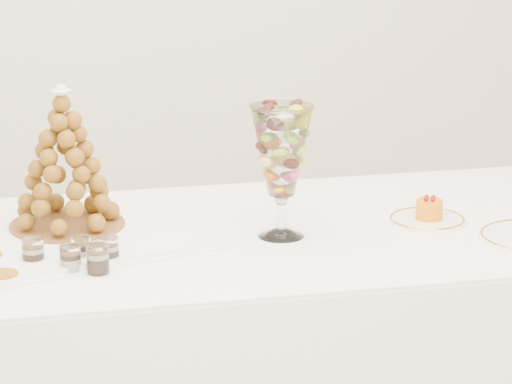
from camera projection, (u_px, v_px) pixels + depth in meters
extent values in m
cube|color=white|center=(213.00, 237.00, 3.04)|extent=(2.23, 0.95, 0.01)
cube|color=white|center=(71.00, 236.00, 3.00)|extent=(0.73, 0.62, 0.02)
cylinder|color=white|center=(281.00, 232.00, 3.03)|extent=(0.12, 0.12, 0.02)
cylinder|color=white|center=(281.00, 213.00, 3.02)|extent=(0.02, 0.02, 0.08)
sphere|color=white|center=(281.00, 198.00, 3.00)|extent=(0.04, 0.04, 0.04)
cylinder|color=white|center=(427.00, 220.00, 3.14)|extent=(0.20, 0.20, 0.01)
cylinder|color=white|center=(33.00, 253.00, 2.80)|extent=(0.06, 0.06, 0.07)
cylinder|color=white|center=(81.00, 250.00, 2.83)|extent=(0.05, 0.05, 0.06)
cylinder|color=white|center=(109.00, 251.00, 2.82)|extent=(0.05, 0.05, 0.07)
cylinder|color=white|center=(71.00, 260.00, 2.77)|extent=(0.05, 0.05, 0.07)
cylinder|color=white|center=(98.00, 259.00, 2.77)|extent=(0.05, 0.05, 0.07)
cylinder|color=white|center=(3.00, 280.00, 2.70)|extent=(0.08, 0.08, 0.02)
cylinder|color=brown|center=(67.00, 225.00, 3.04)|extent=(0.29, 0.29, 0.01)
cone|color=brown|center=(64.00, 157.00, 2.99)|extent=(0.27, 0.27, 0.35)
sphere|color=white|center=(61.00, 92.00, 2.95)|extent=(0.03, 0.03, 0.03)
cylinder|color=orange|center=(429.00, 209.00, 3.13)|extent=(0.07, 0.07, 0.05)
sphere|color=#900D05|center=(433.00, 197.00, 3.13)|extent=(0.01, 0.01, 0.01)
sphere|color=#900D05|center=(427.00, 197.00, 3.13)|extent=(0.01, 0.01, 0.01)
sphere|color=#900D05|center=(426.00, 199.00, 3.12)|extent=(0.01, 0.01, 0.01)
sphere|color=#900D05|center=(433.00, 199.00, 3.11)|extent=(0.01, 0.01, 0.01)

